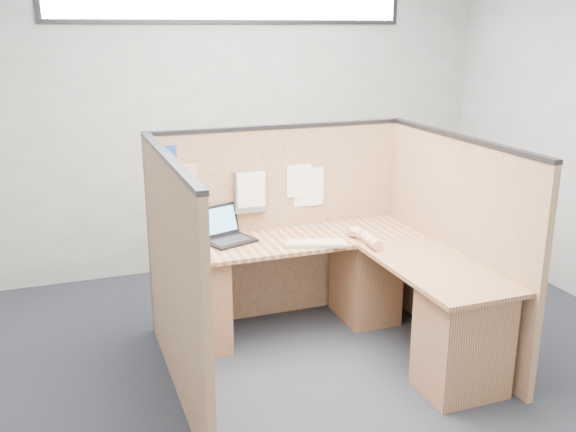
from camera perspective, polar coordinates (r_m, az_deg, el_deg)
name	(u,v)px	position (r m, az deg, el deg)	size (l,w,h in m)	color
floor	(329,370)	(4.48, 3.69, -13.48)	(5.00, 5.00, 0.00)	#1F212C
wall_back	(235,120)	(6.07, -4.75, 8.48)	(5.00, 5.00, 0.00)	gray
clerestory_window	(233,2)	(6.00, -4.95, 18.44)	(3.30, 0.04, 0.38)	#232328
cubicle_partitions	(307,244)	(4.52, 1.69, -2.47)	(2.06, 1.83, 1.53)	brown
l_desk	(338,297)	(4.61, 4.45, -7.16)	(1.95, 1.75, 0.73)	brown
laptop	(228,232)	(4.73, -5.35, -1.41)	(0.40, 0.42, 0.24)	black
keyboard	(315,243)	(4.60, 2.43, -2.45)	(0.46, 0.28, 0.03)	gray
mouse	(356,234)	(4.81, 6.02, -1.57)	(0.12, 0.07, 0.05)	silver
hand_forearm	(366,237)	(4.68, 6.94, -1.89)	(0.12, 0.41, 0.09)	tan
blue_poster	(164,163)	(4.66, -10.93, 4.68)	(0.18, 0.00, 0.24)	navy
american_flag	(179,176)	(4.69, -9.65, 3.57)	(0.22, 0.01, 0.37)	olive
file_holder	(251,191)	(4.83, -3.34, 2.19)	(0.25, 0.05, 0.32)	slate
paper_left	(309,187)	(5.01, 1.87, 2.60)	(0.24, 0.00, 0.31)	white
paper_right	(299,181)	(4.97, 0.99, 3.15)	(0.20, 0.00, 0.26)	white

